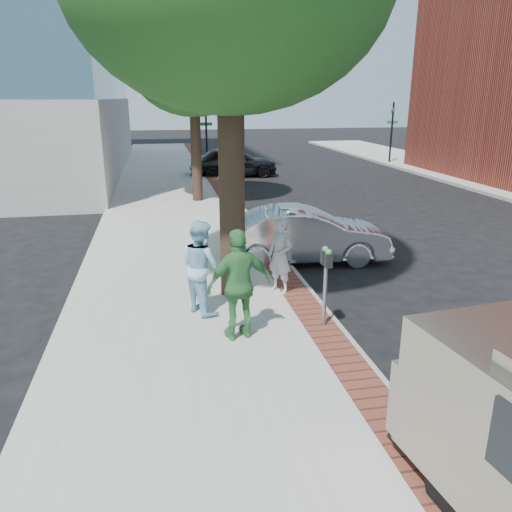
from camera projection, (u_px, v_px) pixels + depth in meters
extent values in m
plane|color=black|center=(283.00, 337.00, 8.92)|extent=(120.00, 120.00, 0.00)
cube|color=#9E9991|center=(177.00, 227.00, 16.10)|extent=(5.00, 60.00, 0.15)
cube|color=brown|center=(244.00, 222.00, 16.48)|extent=(0.60, 60.00, 0.01)
cube|color=gray|center=(255.00, 224.00, 16.57)|extent=(0.10, 60.00, 0.15)
cylinder|color=black|center=(206.00, 136.00, 29.07)|extent=(0.12, 0.12, 3.80)
imported|color=black|center=(206.00, 117.00, 28.73)|extent=(0.18, 0.15, 0.90)
cube|color=#1E7238|center=(206.00, 124.00, 28.86)|extent=(0.70, 0.03, 0.18)
cylinder|color=black|center=(391.00, 134.00, 31.21)|extent=(0.12, 0.12, 3.80)
imported|color=black|center=(393.00, 116.00, 30.87)|extent=(0.18, 0.15, 0.90)
cube|color=#1E7238|center=(392.00, 122.00, 30.99)|extent=(0.70, 0.03, 0.18)
cylinder|color=black|center=(232.00, 189.00, 9.87)|extent=(0.52, 0.52, 4.40)
cylinder|color=black|center=(196.00, 151.00, 19.41)|extent=(0.40, 0.40, 3.85)
ellipsoid|color=#154B1B|center=(193.00, 62.00, 18.42)|extent=(4.80, 4.80, 3.94)
cylinder|color=gray|center=(325.00, 296.00, 8.84)|extent=(0.07, 0.07, 1.15)
cube|color=#2D3030|center=(328.00, 261.00, 8.54)|extent=(0.12, 0.14, 0.24)
cube|color=#2D3030|center=(325.00, 257.00, 8.71)|extent=(0.12, 0.14, 0.24)
sphere|color=#3F8C4C|center=(329.00, 252.00, 8.49)|extent=(0.11, 0.11, 0.11)
sphere|color=#3F8C4C|center=(325.00, 249.00, 8.66)|extent=(0.11, 0.11, 0.11)
imported|color=#A9A8AD|center=(280.00, 256.00, 10.34)|extent=(0.67, 0.69, 1.60)
imported|color=#96CCE8|center=(201.00, 267.00, 9.38)|extent=(1.01, 1.09, 1.79)
imported|color=#3B8241|center=(240.00, 285.00, 8.31)|extent=(1.19, 0.69, 1.92)
imported|color=silver|center=(305.00, 235.00, 12.81)|extent=(4.42, 1.93, 1.41)
imported|color=black|center=(233.00, 162.00, 26.68)|extent=(4.64, 1.87, 1.58)
cube|color=gray|center=(495.00, 404.00, 5.58)|extent=(2.20, 1.25, 0.91)
cylinder|color=black|center=(458.00, 496.00, 4.88)|extent=(0.33, 0.75, 0.73)
cube|color=black|center=(468.00, 353.00, 5.93)|extent=(1.81, 0.22, 0.45)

